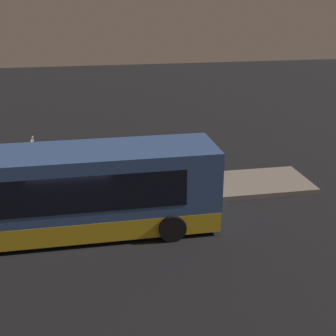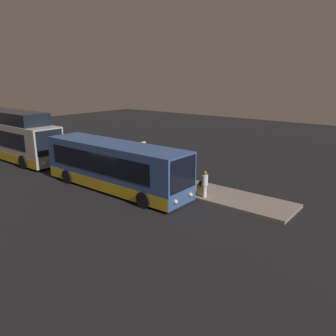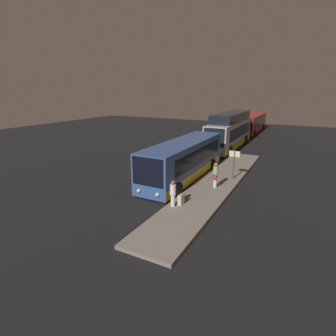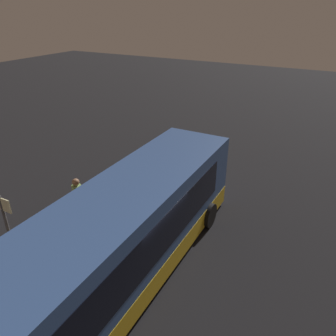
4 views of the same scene
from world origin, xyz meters
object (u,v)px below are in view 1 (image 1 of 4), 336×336
at_px(passenger_waiting, 204,175).
at_px(bus_lead, 57,194).
at_px(suitcase, 192,185).
at_px(sign_post, 34,156).
at_px(passenger_boarding, 98,168).

bearing_deg(passenger_waiting, bus_lead, 114.96).
distance_m(passenger_waiting, suitcase, 0.74).
bearing_deg(passenger_waiting, sign_post, 81.42).
bearing_deg(bus_lead, passenger_waiting, 18.19).
xyz_separation_m(passenger_boarding, passenger_waiting, (4.11, -1.19, -0.13)).
bearing_deg(suitcase, sign_post, 166.35).
xyz_separation_m(passenger_waiting, sign_post, (-6.61, 1.81, 0.60)).
height_order(passenger_waiting, sign_post, sign_post).
distance_m(bus_lead, sign_post, 3.79).
distance_m(passenger_waiting, sign_post, 6.88).
height_order(passenger_waiting, suitcase, passenger_waiting).
distance_m(bus_lead, suitcase, 5.67).
relative_size(passenger_boarding, sign_post, 0.80).
xyz_separation_m(bus_lead, passenger_boarding, (1.47, 3.03, -0.30)).
height_order(bus_lead, passenger_boarding, bus_lead).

